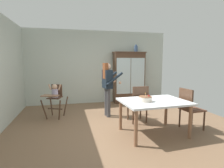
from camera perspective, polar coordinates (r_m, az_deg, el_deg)
The scene contains 10 objects.
ground_plane at distance 4.49m, azimuth 1.47°, elevation -13.28°, with size 6.24×6.24×0.00m, color brown.
wall_back at distance 6.78m, azimuth -4.38°, elevation 5.38°, with size 5.32×0.06×2.70m, color beige.
china_cabinet at distance 6.82m, azimuth 5.42°, elevation 2.18°, with size 1.22×0.48×1.92m.
ceramic_vase at distance 6.91m, azimuth 7.68°, elevation 11.13°, with size 0.13×0.13×0.27m.
high_chair_with_toddler at distance 5.20m, azimuth -17.88°, elevation -3.28°, with size 0.74×0.81×0.95m.
adult_person at distance 5.03m, azimuth -1.41°, elevation 0.35°, with size 0.56×0.54×1.53m.
dining_table at distance 3.96m, azimuth 13.21°, elevation -6.49°, with size 1.43×1.11×0.74m.
birthday_cake at distance 3.81m, azimuth 10.63°, elevation -4.70°, with size 0.28×0.28×0.19m.
dining_chair_far_side at distance 4.61m, azimuth 8.60°, elevation -5.58°, with size 0.45×0.45×0.96m.
dining_chair_right_end at distance 4.49m, azimuth 23.42°, elevation -6.48°, with size 0.47×0.47×0.96m.
Camera 1 is at (-1.11, -4.05, 1.58)m, focal length 28.50 mm.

